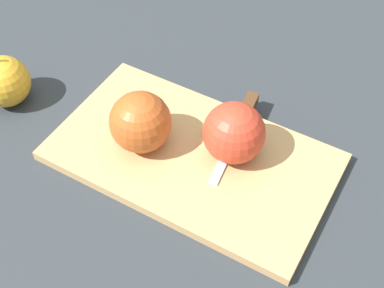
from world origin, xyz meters
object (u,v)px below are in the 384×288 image
(apple_half_left, at_px, (140,122))
(apple_whole, at_px, (4,81))
(apple_half_right, at_px, (234,133))
(knife, at_px, (243,118))

(apple_half_left, bearing_deg, apple_whole, -82.23)
(apple_half_right, height_order, knife, apple_half_right)
(apple_half_left, relative_size, apple_whole, 0.95)
(apple_half_left, bearing_deg, apple_half_right, 114.82)
(apple_half_right, distance_m, apple_whole, 0.36)
(knife, bearing_deg, apple_half_left, -51.84)
(knife, bearing_deg, apple_whole, -77.38)
(apple_whole, bearing_deg, knife, 28.54)
(apple_half_right, relative_size, knife, 0.50)
(apple_half_right, height_order, apple_whole, apple_half_right)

